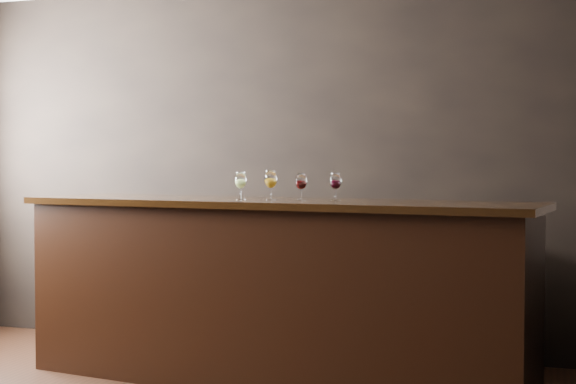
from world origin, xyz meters
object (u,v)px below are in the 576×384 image
(glass_white, at_px, (241,181))
(glass_red_a, at_px, (301,182))
(back_bar_shelf, at_px, (313,296))
(glass_red_b, at_px, (336,182))
(glass_amber, at_px, (271,180))
(bar_counter, at_px, (270,296))

(glass_white, height_order, glass_red_a, glass_white)
(back_bar_shelf, xyz_separation_m, glass_white, (-0.25, -0.82, 0.86))
(glass_red_b, bearing_deg, glass_amber, -173.19)
(glass_red_a, xyz_separation_m, glass_red_b, (0.20, 0.07, 0.00))
(bar_counter, xyz_separation_m, glass_red_a, (0.22, -0.04, 0.73))
(glass_red_b, bearing_deg, glass_red_a, -159.63)
(glass_white, xyz_separation_m, glass_red_b, (0.61, 0.06, -0.00))
(glass_red_a, bearing_deg, glass_red_b, 20.37)
(bar_counter, height_order, glass_amber, glass_amber)
(back_bar_shelf, relative_size, glass_amber, 13.39)
(glass_amber, height_order, glass_red_a, glass_amber)
(back_bar_shelf, distance_m, glass_red_b, 1.20)
(back_bar_shelf, xyz_separation_m, glass_red_b, (0.36, -0.76, 0.85))
(back_bar_shelf, xyz_separation_m, glass_red_a, (0.16, -0.84, 0.85))
(glass_white, bearing_deg, glass_red_a, -2.17)
(glass_red_a, distance_m, glass_red_b, 0.21)
(back_bar_shelf, height_order, glass_red_a, glass_red_a)
(glass_white, bearing_deg, back_bar_shelf, 73.16)
(back_bar_shelf, distance_m, glass_white, 1.21)
(glass_red_a, bearing_deg, glass_white, 177.83)
(bar_counter, relative_size, glass_white, 18.56)
(glass_amber, bearing_deg, glass_red_b, 6.81)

